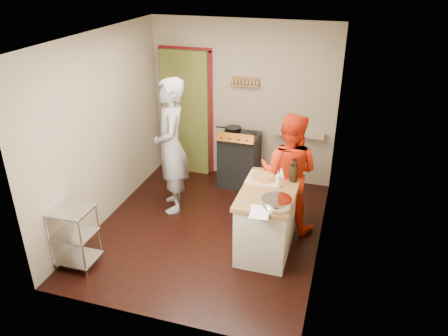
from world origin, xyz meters
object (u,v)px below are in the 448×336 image
at_px(island, 268,217).
at_px(person_red, 288,173).
at_px(wire_shelving, 74,234).
at_px(person_stripe, 171,147).
at_px(stove, 239,159).

xyz_separation_m(island, person_red, (0.14, 0.56, 0.38)).
height_order(wire_shelving, person_red, person_red).
relative_size(island, person_stripe, 0.64).
xyz_separation_m(island, person_stripe, (-1.54, 0.59, 0.53)).
bearing_deg(person_stripe, stove, 118.66).
xyz_separation_m(wire_shelving, person_red, (2.28, 1.58, 0.39)).
bearing_deg(person_stripe, person_red, 63.77).
bearing_deg(island, wire_shelving, -154.44).
xyz_separation_m(stove, island, (0.81, -1.60, 0.01)).
bearing_deg(person_red, wire_shelving, 41.99).
bearing_deg(wire_shelving, island, 25.56).
bearing_deg(wire_shelving, person_stripe, 69.84).
height_order(wire_shelving, person_stripe, person_stripe).
bearing_deg(wire_shelving, person_red, 34.79).
distance_m(stove, person_red, 1.46).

